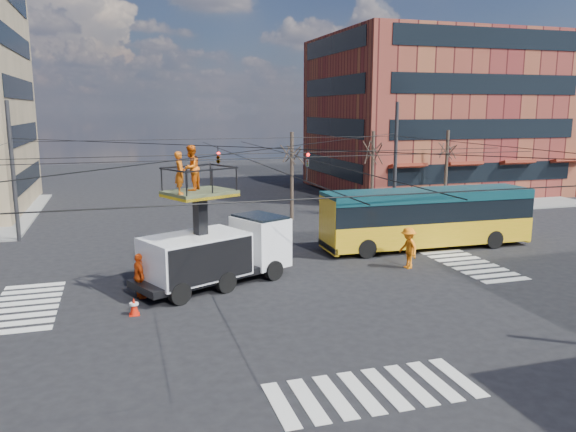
# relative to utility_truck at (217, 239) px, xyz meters

# --- Properties ---
(ground) EXTENTS (120.00, 120.00, 0.00)m
(ground) POSITION_rel_utility_truck_xyz_m (2.41, -0.60, -2.01)
(ground) COLOR black
(ground) RESTS_ON ground
(sidewalk_ne) EXTENTS (18.00, 18.00, 0.12)m
(sidewalk_ne) POSITION_rel_utility_truck_xyz_m (23.41, 20.40, -1.95)
(sidewalk_ne) COLOR slate
(sidewalk_ne) RESTS_ON ground
(crosswalks) EXTENTS (22.40, 22.40, 0.02)m
(crosswalks) POSITION_rel_utility_truck_xyz_m (2.41, -0.60, -2.00)
(crosswalks) COLOR silver
(crosswalks) RESTS_ON ground
(building_ne) EXTENTS (20.06, 16.06, 14.00)m
(building_ne) POSITION_rel_utility_truck_xyz_m (24.39, 23.38, 4.99)
(building_ne) COLOR maroon
(building_ne) RESTS_ON ground
(overhead_network) EXTENTS (24.24, 24.24, 8.00)m
(overhead_network) POSITION_rel_utility_truck_xyz_m (2.34, -0.20, 2.28)
(overhead_network) COLOR #2D2D30
(overhead_network) RESTS_ON ground
(tree_a) EXTENTS (2.00, 2.00, 6.00)m
(tree_a) POSITION_rel_utility_truck_xyz_m (7.41, 12.90, 2.62)
(tree_a) COLOR #382B21
(tree_a) RESTS_ON ground
(tree_b) EXTENTS (2.00, 2.00, 6.00)m
(tree_b) POSITION_rel_utility_truck_xyz_m (13.41, 12.90, 2.62)
(tree_b) COLOR #382B21
(tree_b) RESTS_ON ground
(tree_c) EXTENTS (2.00, 2.00, 6.00)m
(tree_c) POSITION_rel_utility_truck_xyz_m (19.41, 12.90, 2.62)
(tree_c) COLOR #382B21
(tree_c) RESTS_ON ground
(utility_truck) EXTENTS (7.32, 5.03, 6.07)m
(utility_truck) POSITION_rel_utility_truck_xyz_m (0.00, 0.00, 0.00)
(utility_truck) COLOR black
(utility_truck) RESTS_ON ground
(city_bus) EXTENTS (11.70, 2.83, 3.20)m
(city_bus) POSITION_rel_utility_truck_xyz_m (12.13, 3.20, -0.29)
(city_bus) COLOR gold
(city_bus) RESTS_ON ground
(traffic_cone) EXTENTS (0.36, 0.36, 0.66)m
(traffic_cone) POSITION_rel_utility_truck_xyz_m (-3.61, -2.80, -1.68)
(traffic_cone) COLOR red
(traffic_cone) RESTS_ON ground
(worker_ground) EXTENTS (0.70, 1.16, 1.85)m
(worker_ground) POSITION_rel_utility_truck_xyz_m (-3.31, -0.92, -1.08)
(worker_ground) COLOR #D7460D
(worker_ground) RESTS_ON ground
(flagger) EXTENTS (0.83, 1.34, 1.99)m
(flagger) POSITION_rel_utility_truck_xyz_m (9.16, -0.18, -1.01)
(flagger) COLOR orange
(flagger) RESTS_ON ground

